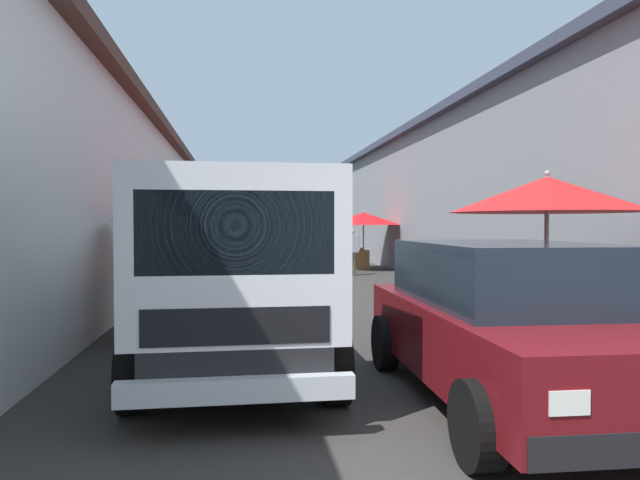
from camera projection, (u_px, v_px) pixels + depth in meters
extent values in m
plane|color=#33302D|center=(305.00, 284.00, 15.75)|extent=(90.00, 90.00, 0.00)
cube|color=silver|center=(52.00, 212.00, 16.90)|extent=(49.50, 7.00, 3.99)
cube|color=#4C3328|center=(51.00, 141.00, 16.85)|extent=(49.80, 7.50, 0.24)
cube|color=gray|center=(515.00, 203.00, 18.93)|extent=(49.50, 7.00, 4.67)
cube|color=#383D4C|center=(516.00, 129.00, 18.87)|extent=(49.80, 7.50, 0.24)
cylinder|color=#9E9EA3|center=(197.00, 264.00, 8.73)|extent=(0.06, 0.06, 2.04)
cone|color=red|center=(196.00, 209.00, 8.71)|extent=(2.48, 2.48, 0.36)
sphere|color=#9E9EA3|center=(196.00, 194.00, 8.70)|extent=(0.07, 0.07, 0.07)
cube|color=olive|center=(183.00, 307.00, 8.58)|extent=(0.73, 0.71, 0.77)
sphere|color=orange|center=(172.00, 276.00, 8.38)|extent=(0.09, 0.09, 0.09)
sphere|color=orange|center=(169.00, 279.00, 8.42)|extent=(0.09, 0.09, 0.09)
sphere|color=orange|center=(183.00, 278.00, 8.68)|extent=(0.09, 0.09, 0.09)
sphere|color=orange|center=(169.00, 278.00, 8.61)|extent=(0.09, 0.09, 0.09)
sphere|color=orange|center=(198.00, 280.00, 8.38)|extent=(0.09, 0.09, 0.09)
cylinder|color=#9E9EA3|center=(244.00, 242.00, 15.85)|extent=(0.06, 0.06, 2.28)
cone|color=red|center=(244.00, 208.00, 15.82)|extent=(2.25, 2.25, 0.38)
sphere|color=#9E9EA3|center=(244.00, 200.00, 15.82)|extent=(0.07, 0.07, 0.07)
cube|color=olive|center=(249.00, 269.00, 15.69)|extent=(0.71, 0.60, 0.81)
sphere|color=orange|center=(252.00, 253.00, 15.76)|extent=(0.09, 0.09, 0.09)
sphere|color=orange|center=(247.00, 253.00, 15.80)|extent=(0.09, 0.09, 0.09)
sphere|color=orange|center=(248.00, 251.00, 15.53)|extent=(0.09, 0.09, 0.09)
sphere|color=orange|center=(250.00, 253.00, 15.55)|extent=(0.09, 0.09, 0.09)
sphere|color=orange|center=(249.00, 253.00, 15.80)|extent=(0.09, 0.09, 0.09)
cylinder|color=#9E9EA3|center=(363.00, 241.00, 20.61)|extent=(0.06, 0.06, 2.08)
cone|color=red|center=(363.00, 219.00, 20.59)|extent=(2.76, 2.76, 0.46)
sphere|color=#9E9EA3|center=(363.00, 211.00, 20.58)|extent=(0.07, 0.07, 0.07)
cube|color=brown|center=(357.00, 260.00, 20.84)|extent=(0.74, 0.75, 0.70)
sphere|color=orange|center=(352.00, 247.00, 21.03)|extent=(0.09, 0.09, 0.09)
sphere|color=orange|center=(362.00, 249.00, 20.98)|extent=(0.09, 0.09, 0.09)
sphere|color=orange|center=(361.00, 249.00, 20.78)|extent=(0.09, 0.09, 0.09)
sphere|color=orange|center=(357.00, 249.00, 20.82)|extent=(0.09, 0.09, 0.09)
sphere|color=orange|center=(358.00, 249.00, 20.80)|extent=(0.09, 0.09, 0.09)
cylinder|color=#9E9EA3|center=(546.00, 265.00, 7.19)|extent=(0.06, 0.06, 2.23)
cone|color=red|center=(547.00, 194.00, 7.17)|extent=(2.42, 2.42, 0.45)
sphere|color=#9E9EA3|center=(547.00, 173.00, 7.17)|extent=(0.07, 0.07, 0.07)
cube|color=olive|center=(541.00, 326.00, 7.08)|extent=(0.79, 0.78, 0.71)
sphere|color=orange|center=(545.00, 291.00, 7.36)|extent=(0.09, 0.09, 0.09)
sphere|color=orange|center=(543.00, 297.00, 6.78)|extent=(0.09, 0.09, 0.09)
sphere|color=orange|center=(526.00, 289.00, 7.14)|extent=(0.09, 0.09, 0.09)
cylinder|color=#9E9EA3|center=(196.00, 252.00, 11.46)|extent=(0.06, 0.06, 2.16)
cone|color=red|center=(195.00, 209.00, 11.44)|extent=(2.65, 2.65, 0.42)
sphere|color=#9E9EA3|center=(195.00, 196.00, 11.43)|extent=(0.07, 0.07, 0.07)
cube|color=brown|center=(195.00, 288.00, 11.39)|extent=(0.90, 0.75, 0.71)
sphere|color=orange|center=(194.00, 269.00, 11.13)|extent=(0.09, 0.09, 0.09)
sphere|color=orange|center=(205.00, 267.00, 11.65)|extent=(0.09, 0.09, 0.09)
sphere|color=orange|center=(184.00, 268.00, 11.38)|extent=(0.09, 0.09, 0.09)
sphere|color=orange|center=(207.00, 265.00, 11.48)|extent=(0.09, 0.09, 0.09)
cube|color=#600F14|center=(512.00, 340.00, 5.15)|extent=(3.94, 1.82, 0.64)
cube|color=#19232D|center=(505.00, 273.00, 5.29)|extent=(2.38, 1.57, 0.56)
cube|color=silver|center=(567.00, 402.00, 3.17)|extent=(0.07, 0.24, 0.14)
cylinder|color=black|center=(477.00, 425.00, 3.75)|extent=(0.60, 0.22, 0.60)
cylinder|color=black|center=(531.00, 339.00, 6.58)|extent=(0.60, 0.22, 0.60)
cylinder|color=black|center=(385.00, 342.00, 6.38)|extent=(0.60, 0.22, 0.60)
cube|color=black|center=(236.00, 321.00, 6.62)|extent=(4.81, 1.50, 0.36)
cube|color=silver|center=(236.00, 252.00, 4.98)|extent=(1.55, 1.76, 1.40)
cube|color=#19232D|center=(236.00, 233.00, 4.25)|extent=(0.07, 1.47, 0.63)
cube|color=#19232D|center=(236.00, 232.00, 4.98)|extent=(1.06, 1.78, 0.45)
cube|color=black|center=(237.00, 326.00, 4.26)|extent=(0.07, 1.40, 0.28)
cube|color=silver|center=(237.00, 390.00, 4.19)|extent=(0.13, 1.75, 0.18)
cube|color=gray|center=(299.00, 277.00, 7.54)|extent=(3.16, 0.08, 0.50)
cube|color=gray|center=(171.00, 278.00, 7.30)|extent=(3.16, 0.08, 0.50)
cube|color=gray|center=(236.00, 269.00, 8.95)|extent=(0.07, 1.65, 0.50)
cylinder|color=black|center=(335.00, 364.00, 5.14)|extent=(0.72, 0.22, 0.72)
cylinder|color=black|center=(134.00, 371.00, 4.88)|extent=(0.72, 0.22, 0.72)
cylinder|color=black|center=(298.00, 312.00, 8.18)|extent=(0.72, 0.22, 0.72)
cylinder|color=black|center=(173.00, 315.00, 7.92)|extent=(0.72, 0.22, 0.72)
cylinder|color=#665B4C|center=(353.00, 264.00, 18.24)|extent=(0.14, 0.14, 0.74)
cylinder|color=#665B4C|center=(349.00, 264.00, 18.16)|extent=(0.14, 0.14, 0.74)
cube|color=white|center=(351.00, 244.00, 18.18)|extent=(0.36, 0.48, 0.56)
sphere|color=tan|center=(351.00, 232.00, 18.17)|extent=(0.20, 0.20, 0.20)
cylinder|color=white|center=(358.00, 243.00, 18.32)|extent=(0.08, 0.08, 0.50)
cylinder|color=white|center=(345.00, 243.00, 18.04)|extent=(0.08, 0.08, 0.50)
cylinder|color=black|center=(403.00, 271.00, 17.40)|extent=(0.45, 0.19, 0.44)
cylinder|color=black|center=(406.00, 274.00, 16.15)|extent=(0.45, 0.21, 0.44)
cube|color=#3359A5|center=(405.00, 271.00, 16.72)|extent=(0.94, 0.48, 0.08)
ellipsoid|color=black|center=(405.00, 259.00, 16.41)|extent=(0.60, 0.38, 0.20)
cube|color=#3359A5|center=(403.00, 256.00, 17.33)|extent=(0.21, 0.34, 0.56)
cylinder|color=silver|center=(404.00, 253.00, 17.26)|extent=(0.28, 0.12, 0.68)
cylinder|color=black|center=(404.00, 242.00, 17.17)|extent=(0.54, 0.16, 0.04)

